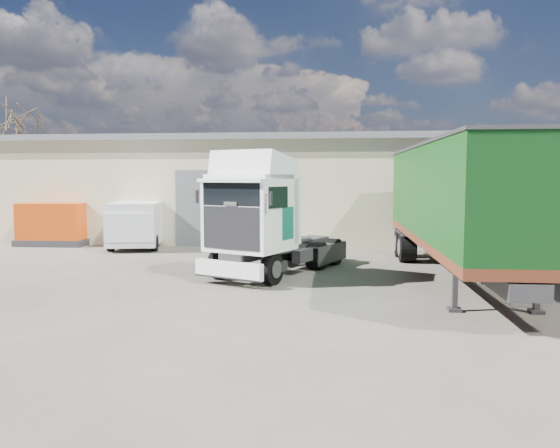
# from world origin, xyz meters

# --- Properties ---
(ground) EXTENTS (120.00, 120.00, 0.00)m
(ground) POSITION_xyz_m (0.00, 0.00, 0.00)
(ground) COLOR #2C2A23
(ground) RESTS_ON ground
(warehouse) EXTENTS (30.60, 12.60, 5.42)m
(warehouse) POSITION_xyz_m (-6.00, 16.00, 2.66)
(warehouse) COLOR #BBB48F
(warehouse) RESTS_ON ground
(brick_boundary_wall) EXTENTS (0.35, 26.00, 2.50)m
(brick_boundary_wall) POSITION_xyz_m (11.50, 6.00, 1.25)
(brick_boundary_wall) COLOR maroon
(brick_boundary_wall) RESTS_ON ground
(bare_tree) EXTENTS (4.00, 4.00, 9.60)m
(bare_tree) POSITION_xyz_m (-18.00, 20.00, 7.92)
(bare_tree) COLOR #382B21
(bare_tree) RESTS_ON ground
(tractor_unit) EXTENTS (4.57, 6.44, 4.12)m
(tractor_unit) POSITION_xyz_m (1.24, 2.72, 1.73)
(tractor_unit) COLOR black
(tractor_unit) RESTS_ON ground
(box_trailer) EXTENTS (2.98, 13.01, 4.31)m
(box_trailer) POSITION_xyz_m (7.46, 2.77, 2.63)
(box_trailer) COLOR #2D2D30
(box_trailer) RESTS_ON ground
(panel_van) EXTENTS (3.08, 5.52, 2.13)m
(panel_van) POSITION_xyz_m (-5.69, 9.58, 1.10)
(panel_van) COLOR black
(panel_van) RESTS_ON ground
(orange_skip) EXTENTS (3.33, 2.15, 2.04)m
(orange_skip) POSITION_xyz_m (-9.98, 9.80, 0.89)
(orange_skip) COLOR #2D2D30
(orange_skip) RESTS_ON ground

